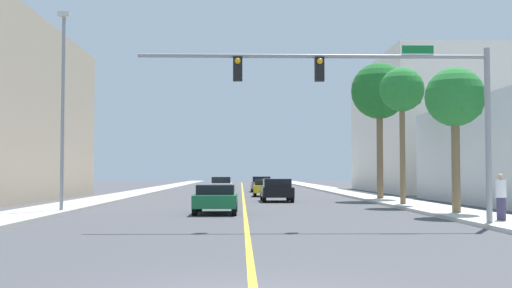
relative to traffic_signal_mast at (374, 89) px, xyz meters
name	(u,v)px	position (x,y,z in m)	size (l,w,h in m)	color
ground	(243,196)	(-4.39, 29.89, -4.75)	(192.00, 192.00, 0.00)	#47474C
sidewalk_left	(127,195)	(-13.78, 29.89, -4.68)	(2.91, 168.00, 0.15)	#B2ADA3
sidewalk_right	(358,195)	(5.00, 29.89, -4.68)	(2.91, 168.00, 0.15)	beige
lane_marking_center	(243,196)	(-4.39, 29.89, -4.75)	(0.16, 144.00, 0.01)	yellow
building_right_far	(458,128)	(17.04, 40.58, 1.61)	(17.26, 22.77, 12.72)	silver
traffic_signal_mast	(374,89)	(0.00, 0.00, 0.00)	(12.15, 0.36, 6.11)	gray
street_lamp	(63,101)	(-12.82, 7.73, 0.42)	(0.56, 0.28, 9.19)	gray
palm_near	(455,99)	(4.70, 5.51, 0.30)	(2.56, 2.56, 6.28)	brown
palm_mid	(402,92)	(4.33, 12.98, 1.60)	(2.45, 2.45, 7.55)	brown
palm_far	(379,92)	(4.74, 20.46, 2.54)	(3.78, 3.78, 9.12)	brown
car_black	(277,190)	(-2.27, 19.12, -3.99)	(2.01, 3.98, 1.47)	black
car_yellow	(265,188)	(-2.65, 28.28, -4.07)	(1.97, 4.18, 1.29)	gold
car_gray	(261,184)	(-2.60, 39.70, -3.97)	(1.96, 4.41, 1.49)	slate
car_green	(216,198)	(-5.72, 7.32, -4.05)	(1.95, 4.08, 1.32)	#196638
car_white	(221,185)	(-6.24, 32.72, -3.98)	(1.86, 4.46, 1.50)	white
pedestrian	(501,197)	(4.80, 1.07, -3.76)	(0.38, 0.38, 1.68)	#3F3859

